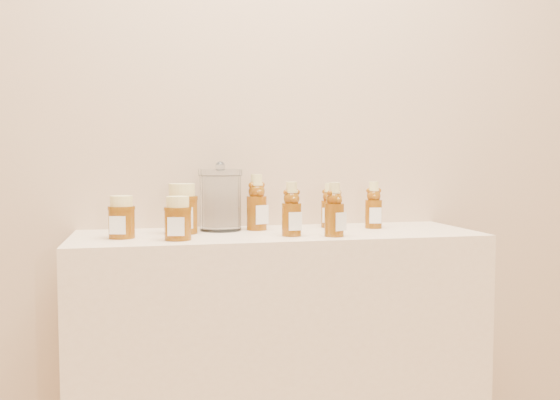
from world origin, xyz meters
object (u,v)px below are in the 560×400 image
object	(u,v)px
honey_jar_left	(122,217)
glass_canister	(220,197)
bear_bottle_front_left	(292,205)
display_table	(278,379)
bear_bottle_back_left	(257,199)

from	to	relation	value
honey_jar_left	glass_canister	world-z (taller)	glass_canister
bear_bottle_front_left	glass_canister	bearing A→B (deg)	128.31
display_table	bear_bottle_back_left	size ratio (longest dim) A/B	6.13
bear_bottle_back_left	glass_canister	distance (m)	0.11
display_table	bear_bottle_front_left	distance (m)	0.54
bear_bottle_front_left	glass_canister	distance (m)	0.25
honey_jar_left	display_table	bearing A→B (deg)	19.31
honey_jar_left	bear_bottle_front_left	bearing A→B (deg)	9.17
bear_bottle_back_left	honey_jar_left	bearing A→B (deg)	174.52
bear_bottle_front_left	honey_jar_left	bearing A→B (deg)	165.50
bear_bottle_back_left	glass_canister	world-z (taller)	glass_canister
display_table	honey_jar_left	size ratio (longest dim) A/B	10.16
bear_bottle_front_left	honey_jar_left	world-z (taller)	bear_bottle_front_left
display_table	bear_bottle_back_left	world-z (taller)	bear_bottle_back_left
display_table	bear_bottle_front_left	bearing A→B (deg)	-75.98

